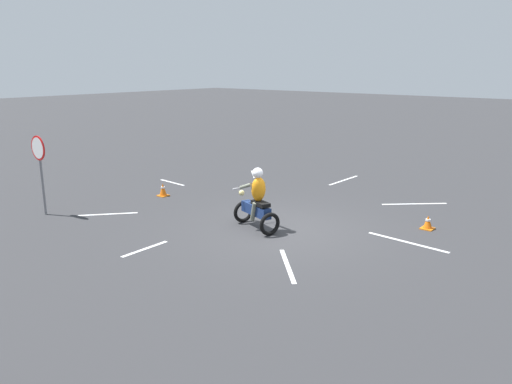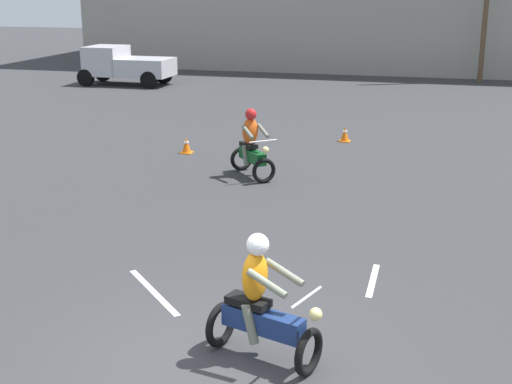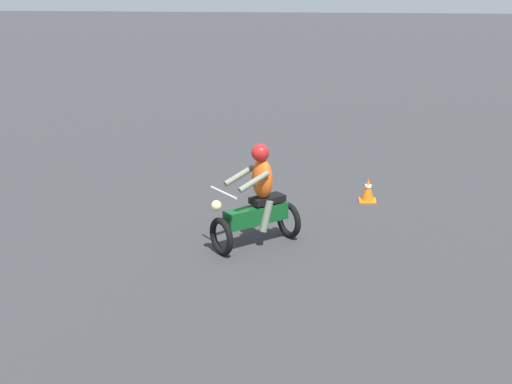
% 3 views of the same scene
% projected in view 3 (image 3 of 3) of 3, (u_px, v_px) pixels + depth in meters
% --- Properties ---
extents(motorcycle_rider_background, '(1.36, 1.46, 1.66)m').
position_uv_depth(motorcycle_rider_background, '(258.00, 202.00, 11.19)').
color(motorcycle_rider_background, black).
rests_on(motorcycle_rider_background, ground).
extents(traffic_cone_mid_left, '(0.32, 0.32, 0.45)m').
position_uv_depth(traffic_cone_mid_left, '(368.00, 190.00, 13.45)').
color(traffic_cone_mid_left, orange).
rests_on(traffic_cone_mid_left, ground).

